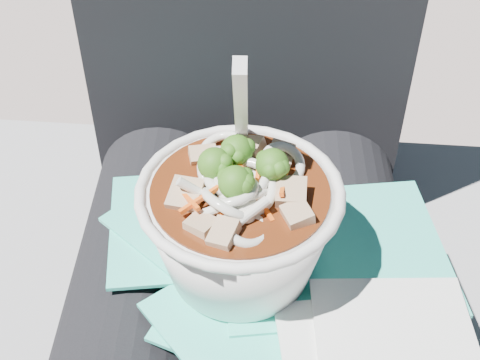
{
  "coord_description": "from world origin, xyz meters",
  "views": [
    {
      "loc": [
        0.01,
        -0.35,
        1.03
      ],
      "look_at": [
        -0.0,
        0.02,
        0.69
      ],
      "focal_mm": 50.0,
      "sensor_mm": 36.0,
      "label": 1
    }
  ],
  "objects_px": {
    "lap": "(241,344)",
    "plastic_bag": "(270,273)",
    "person_body": "(244,246)",
    "udon_bowl": "(240,218)"
  },
  "relations": [
    {
      "from": "lap",
      "to": "person_body",
      "type": "distance_m",
      "value": 0.1
    },
    {
      "from": "lap",
      "to": "plastic_bag",
      "type": "distance_m",
      "value": 0.08
    },
    {
      "from": "plastic_bag",
      "to": "udon_bowl",
      "type": "height_order",
      "value": "udon_bowl"
    },
    {
      "from": "person_body",
      "to": "udon_bowl",
      "type": "relative_size",
      "value": 4.77
    },
    {
      "from": "lap",
      "to": "person_body",
      "type": "height_order",
      "value": "person_body"
    },
    {
      "from": "person_body",
      "to": "plastic_bag",
      "type": "bearing_deg",
      "value": -71.2
    },
    {
      "from": "person_body",
      "to": "udon_bowl",
      "type": "xyz_separation_m",
      "value": [
        -0.0,
        -0.07,
        0.11
      ]
    },
    {
      "from": "udon_bowl",
      "to": "lap",
      "type": "bearing_deg",
      "value": -86.28
    },
    {
      "from": "lap",
      "to": "udon_bowl",
      "type": "xyz_separation_m",
      "value": [
        -0.0,
        0.02,
        0.14
      ]
    },
    {
      "from": "person_body",
      "to": "plastic_bag",
      "type": "relative_size",
      "value": 3.03
    }
  ]
}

